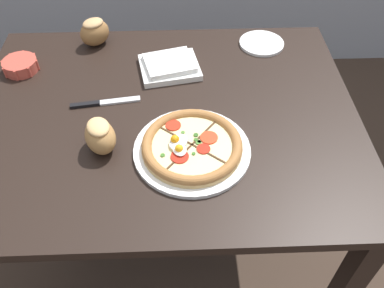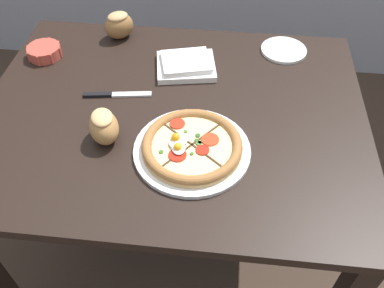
# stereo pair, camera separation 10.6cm
# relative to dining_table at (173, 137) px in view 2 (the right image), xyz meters

# --- Properties ---
(ground_plane) EXTENTS (12.00, 12.00, 0.00)m
(ground_plane) POSITION_rel_dining_table_xyz_m (0.00, 0.00, -0.65)
(ground_plane) COLOR #3D2D23
(dining_table) EXTENTS (1.14, 0.89, 0.77)m
(dining_table) POSITION_rel_dining_table_xyz_m (0.00, 0.00, 0.00)
(dining_table) COLOR black
(dining_table) RESTS_ON ground_plane
(pizza) EXTENTS (0.31, 0.31, 0.05)m
(pizza) POSITION_rel_dining_table_xyz_m (0.08, -0.16, 0.13)
(pizza) COLOR white
(pizza) RESTS_ON dining_table
(ramekin_bowl) EXTENTS (0.12, 0.12, 0.04)m
(ramekin_bowl) POSITION_rel_dining_table_xyz_m (-0.47, 0.22, 0.13)
(ramekin_bowl) COLOR #C64C3D
(ramekin_bowl) RESTS_ON dining_table
(napkin_folded) EXTENTS (0.21, 0.19, 0.04)m
(napkin_folded) POSITION_rel_dining_table_xyz_m (0.02, 0.20, 0.13)
(napkin_folded) COLOR white
(napkin_folded) RESTS_ON dining_table
(bread_piece_near) EXTENTS (0.13, 0.13, 0.09)m
(bread_piece_near) POSITION_rel_dining_table_xyz_m (-0.24, 0.37, 0.16)
(bread_piece_near) COLOR olive
(bread_piece_near) RESTS_ON dining_table
(bread_piece_mid) EXTENTS (0.11, 0.13, 0.09)m
(bread_piece_mid) POSITION_rel_dining_table_xyz_m (-0.16, -0.14, 0.16)
(bread_piece_mid) COLOR #B27F47
(bread_piece_mid) RESTS_ON dining_table
(knife_main) EXTENTS (0.21, 0.05, 0.01)m
(knife_main) POSITION_rel_dining_table_xyz_m (-0.18, 0.05, 0.12)
(knife_main) COLOR silver
(knife_main) RESTS_ON dining_table
(side_saucer) EXTENTS (0.16, 0.16, 0.01)m
(side_saucer) POSITION_rel_dining_table_xyz_m (0.34, 0.34, 0.12)
(side_saucer) COLOR white
(side_saucer) RESTS_ON dining_table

